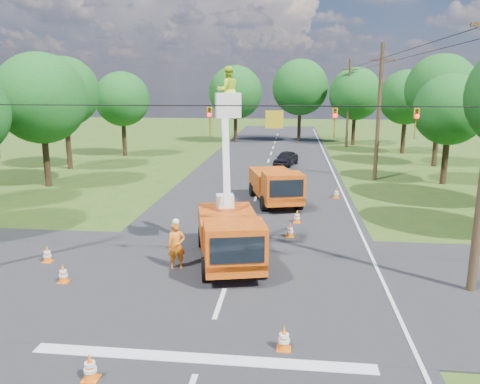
# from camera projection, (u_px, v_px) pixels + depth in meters

# --- Properties ---
(ground) EXTENTS (140.00, 140.00, 0.00)m
(ground) POSITION_uv_depth(u_px,v_px,m) (261.00, 182.00, 34.61)
(ground) COLOR #2B5218
(ground) RESTS_ON ground
(road_main) EXTENTS (12.00, 100.00, 0.06)m
(road_main) POSITION_uv_depth(u_px,v_px,m) (261.00, 182.00, 34.61)
(road_main) COLOR black
(road_main) RESTS_ON ground
(road_cross) EXTENTS (56.00, 10.00, 0.07)m
(road_cross) POSITION_uv_depth(u_px,v_px,m) (228.00, 280.00, 17.17)
(road_cross) COLOR black
(road_cross) RESTS_ON ground
(stop_bar) EXTENTS (9.00, 0.45, 0.02)m
(stop_bar) POSITION_uv_depth(u_px,v_px,m) (201.00, 360.00, 12.13)
(stop_bar) COLOR silver
(stop_bar) RESTS_ON ground
(edge_line) EXTENTS (0.12, 90.00, 0.02)m
(edge_line) POSITION_uv_depth(u_px,v_px,m) (338.00, 184.00, 34.00)
(edge_line) COLOR silver
(edge_line) RESTS_ON ground
(bucket_truck) EXTENTS (3.45, 6.23, 7.68)m
(bucket_truck) POSITION_uv_depth(u_px,v_px,m) (229.00, 223.00, 18.48)
(bucket_truck) COLOR #CD600E
(bucket_truck) RESTS_ON ground
(second_truck) EXTENTS (3.61, 6.28, 2.22)m
(second_truck) POSITION_uv_depth(u_px,v_px,m) (276.00, 185.00, 28.05)
(second_truck) COLOR #CD600E
(second_truck) RESTS_ON ground
(ground_worker) EXTENTS (0.80, 0.66, 1.88)m
(ground_worker) POSITION_uv_depth(u_px,v_px,m) (176.00, 246.00, 18.02)
(ground_worker) COLOR orange
(ground_worker) RESTS_ON ground
(distant_car) EXTENTS (2.49, 4.05, 1.29)m
(distant_car) POSITION_uv_depth(u_px,v_px,m) (286.00, 158.00, 41.80)
(distant_car) COLOR black
(distant_car) RESTS_ON ground
(traffic_cone_0) EXTENTS (0.38, 0.38, 0.71)m
(traffic_cone_0) POSITION_uv_depth(u_px,v_px,m) (90.00, 367.00, 11.21)
(traffic_cone_0) COLOR orange
(traffic_cone_0) RESTS_ON ground
(traffic_cone_1) EXTENTS (0.38, 0.38, 0.71)m
(traffic_cone_1) POSITION_uv_depth(u_px,v_px,m) (284.00, 338.00, 12.50)
(traffic_cone_1) COLOR orange
(traffic_cone_1) RESTS_ON ground
(traffic_cone_2) EXTENTS (0.38, 0.38, 0.71)m
(traffic_cone_2) POSITION_uv_depth(u_px,v_px,m) (290.00, 230.00, 21.87)
(traffic_cone_2) COLOR orange
(traffic_cone_2) RESTS_ON ground
(traffic_cone_3) EXTENTS (0.38, 0.38, 0.71)m
(traffic_cone_3) POSITION_uv_depth(u_px,v_px,m) (297.00, 216.00, 24.19)
(traffic_cone_3) COLOR orange
(traffic_cone_3) RESTS_ON ground
(traffic_cone_4) EXTENTS (0.38, 0.38, 0.71)m
(traffic_cone_4) POSITION_uv_depth(u_px,v_px,m) (63.00, 274.00, 16.81)
(traffic_cone_4) COLOR orange
(traffic_cone_4) RESTS_ON ground
(traffic_cone_5) EXTENTS (0.38, 0.38, 0.71)m
(traffic_cone_5) POSITION_uv_depth(u_px,v_px,m) (47.00, 254.00, 18.76)
(traffic_cone_5) COLOR orange
(traffic_cone_5) RESTS_ON ground
(traffic_cone_7) EXTENTS (0.38, 0.38, 0.71)m
(traffic_cone_7) POSITION_uv_depth(u_px,v_px,m) (336.00, 193.00, 29.56)
(traffic_cone_7) COLOR orange
(traffic_cone_7) RESTS_ON ground
(pole_right_mid) EXTENTS (1.80, 0.30, 10.00)m
(pole_right_mid) POSITION_uv_depth(u_px,v_px,m) (379.00, 112.00, 34.49)
(pole_right_mid) COLOR #4C3823
(pole_right_mid) RESTS_ON ground
(pole_right_far) EXTENTS (1.80, 0.30, 10.00)m
(pole_right_far) POSITION_uv_depth(u_px,v_px,m) (348.00, 103.00, 53.87)
(pole_right_far) COLOR #4C3823
(pole_right_far) RESTS_ON ground
(signal_span) EXTENTS (18.00, 0.29, 1.07)m
(signal_span) POSITION_uv_depth(u_px,v_px,m) (293.00, 119.00, 15.62)
(signal_span) COLOR black
(signal_span) RESTS_ON ground
(tree_left_d) EXTENTS (6.20, 6.20, 9.24)m
(tree_left_d) POSITION_uv_depth(u_px,v_px,m) (41.00, 98.00, 31.99)
(tree_left_d) COLOR #382616
(tree_left_d) RESTS_ON ground
(tree_left_e) EXTENTS (5.80, 5.80, 9.41)m
(tree_left_e) POSITION_uv_depth(u_px,v_px,m) (64.00, 92.00, 38.89)
(tree_left_e) COLOR #382616
(tree_left_e) RESTS_ON ground
(tree_left_f) EXTENTS (5.40, 5.40, 8.40)m
(tree_left_f) POSITION_uv_depth(u_px,v_px,m) (122.00, 99.00, 46.61)
(tree_left_f) COLOR #382616
(tree_left_f) RESTS_ON ground
(tree_right_c) EXTENTS (5.00, 5.00, 7.83)m
(tree_right_c) POSITION_uv_depth(u_px,v_px,m) (450.00, 110.00, 32.96)
(tree_right_c) COLOR #382616
(tree_right_c) RESTS_ON ground
(tree_right_d) EXTENTS (6.00, 6.00, 9.70)m
(tree_right_d) POSITION_uv_depth(u_px,v_px,m) (441.00, 89.00, 40.24)
(tree_right_d) COLOR #382616
(tree_right_d) RESTS_ON ground
(tree_right_e) EXTENTS (5.60, 5.60, 8.63)m
(tree_right_e) POSITION_uv_depth(u_px,v_px,m) (406.00, 97.00, 48.29)
(tree_right_e) COLOR #382616
(tree_right_e) RESTS_ON ground
(tree_far_a) EXTENTS (6.60, 6.60, 9.50)m
(tree_far_a) POSITION_uv_depth(u_px,v_px,m) (235.00, 92.00, 58.02)
(tree_far_a) COLOR #382616
(tree_far_a) RESTS_ON ground
(tree_far_b) EXTENTS (7.00, 7.00, 10.32)m
(tree_far_b) POSITION_uv_depth(u_px,v_px,m) (300.00, 87.00, 58.94)
(tree_far_b) COLOR #382616
(tree_far_b) RESTS_ON ground
(tree_far_c) EXTENTS (6.20, 6.20, 9.18)m
(tree_far_c) POSITION_uv_depth(u_px,v_px,m) (355.00, 94.00, 55.49)
(tree_far_c) COLOR #382616
(tree_far_c) RESTS_ON ground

